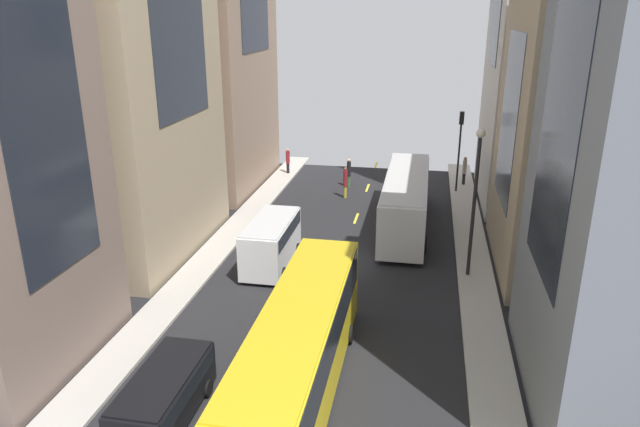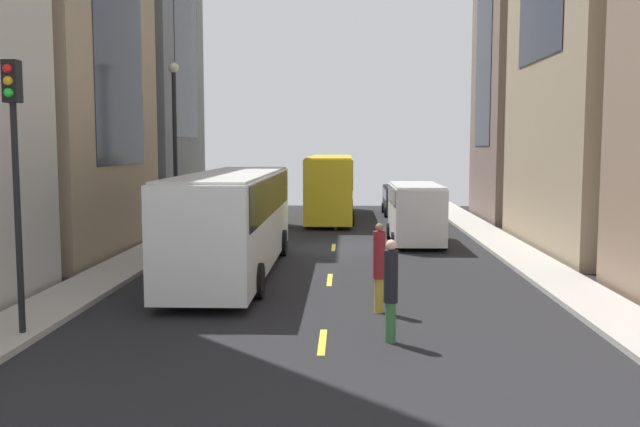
{
  "view_description": "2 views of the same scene",
  "coord_description": "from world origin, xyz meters",
  "px_view_note": "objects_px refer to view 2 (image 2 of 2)",
  "views": [
    {
      "loc": [
        -4.22,
        28.5,
        12.99
      ],
      "look_at": [
        1.27,
        -0.88,
        2.4
      ],
      "focal_mm": 32.5,
      "sensor_mm": 36.0,
      "label": 1
    },
    {
      "loc": [
        0.49,
        -28.85,
        4.28
      ],
      "look_at": [
        -0.57,
        0.23,
        1.4
      ],
      "focal_mm": 39.39,
      "sensor_mm": 36.0,
      "label": 2
    }
  ],
  "objects_px": {
    "delivery_van_white": "(416,209)",
    "pedestrian_walking_far": "(379,265)",
    "city_bus_white": "(234,213)",
    "streetcar_yellow": "(330,182)",
    "pedestrian_crossing_near": "(391,287)",
    "car_black_0": "(400,198)",
    "traffic_light_near_corner": "(14,145)"
  },
  "relations": [
    {
      "from": "pedestrian_walking_far",
      "to": "traffic_light_near_corner",
      "type": "relative_size",
      "value": 0.39
    },
    {
      "from": "pedestrian_walking_far",
      "to": "pedestrian_crossing_near",
      "type": "bearing_deg",
      "value": 77.34
    },
    {
      "from": "delivery_van_white",
      "to": "traffic_light_near_corner",
      "type": "bearing_deg",
      "value": -123.64
    },
    {
      "from": "pedestrian_crossing_near",
      "to": "traffic_light_near_corner",
      "type": "height_order",
      "value": "traffic_light_near_corner"
    },
    {
      "from": "city_bus_white",
      "to": "pedestrian_crossing_near",
      "type": "distance_m",
      "value": 9.29
    },
    {
      "from": "city_bus_white",
      "to": "pedestrian_walking_far",
      "type": "xyz_separation_m",
      "value": [
        4.53,
        -5.28,
        -0.78
      ]
    },
    {
      "from": "streetcar_yellow",
      "to": "pedestrian_crossing_near",
      "type": "height_order",
      "value": "streetcar_yellow"
    },
    {
      "from": "delivery_van_white",
      "to": "pedestrian_walking_far",
      "type": "xyz_separation_m",
      "value": [
        -2.15,
        -12.45,
        -0.28
      ]
    },
    {
      "from": "streetcar_yellow",
      "to": "delivery_van_white",
      "type": "relative_size",
      "value": 2.39
    },
    {
      "from": "streetcar_yellow",
      "to": "pedestrian_walking_far",
      "type": "xyz_separation_m",
      "value": [
        1.73,
        -23.03,
        -0.89
      ]
    },
    {
      "from": "traffic_light_near_corner",
      "to": "delivery_van_white",
      "type": "bearing_deg",
      "value": 56.36
    },
    {
      "from": "pedestrian_crossing_near",
      "to": "traffic_light_near_corner",
      "type": "bearing_deg",
      "value": 87.54
    },
    {
      "from": "city_bus_white",
      "to": "traffic_light_near_corner",
      "type": "distance_m",
      "value": 9.02
    },
    {
      "from": "city_bus_white",
      "to": "car_black_0",
      "type": "distance_m",
      "value": 20.9
    },
    {
      "from": "streetcar_yellow",
      "to": "car_black_0",
      "type": "xyz_separation_m",
      "value": [
        4.17,
        1.92,
        -1.1
      ]
    },
    {
      "from": "streetcar_yellow",
      "to": "traffic_light_near_corner",
      "type": "height_order",
      "value": "traffic_light_near_corner"
    },
    {
      "from": "delivery_van_white",
      "to": "pedestrian_crossing_near",
      "type": "distance_m",
      "value": 15.3
    },
    {
      "from": "car_black_0",
      "to": "delivery_van_white",
      "type": "bearing_deg",
      "value": -91.33
    },
    {
      "from": "car_black_0",
      "to": "traffic_light_near_corner",
      "type": "height_order",
      "value": "traffic_light_near_corner"
    },
    {
      "from": "delivery_van_white",
      "to": "traffic_light_near_corner",
      "type": "distance_m",
      "value": 18.47
    },
    {
      "from": "pedestrian_walking_far",
      "to": "traffic_light_near_corner",
      "type": "height_order",
      "value": "traffic_light_near_corner"
    },
    {
      "from": "city_bus_white",
      "to": "car_black_0",
      "type": "relative_size",
      "value": 2.64
    },
    {
      "from": "delivery_van_white",
      "to": "car_black_0",
      "type": "height_order",
      "value": "delivery_van_white"
    },
    {
      "from": "city_bus_white",
      "to": "pedestrian_walking_far",
      "type": "bearing_deg",
      "value": -49.33
    },
    {
      "from": "car_black_0",
      "to": "pedestrian_walking_far",
      "type": "relative_size",
      "value": 2.01
    },
    {
      "from": "pedestrian_crossing_near",
      "to": "pedestrian_walking_far",
      "type": "bearing_deg",
      "value": -0.19
    },
    {
      "from": "city_bus_white",
      "to": "pedestrian_crossing_near",
      "type": "height_order",
      "value": "city_bus_white"
    },
    {
      "from": "streetcar_yellow",
      "to": "car_black_0",
      "type": "distance_m",
      "value": 4.72
    },
    {
      "from": "streetcar_yellow",
      "to": "traffic_light_near_corner",
      "type": "distance_m",
      "value": 26.62
    },
    {
      "from": "delivery_van_white",
      "to": "pedestrian_crossing_near",
      "type": "height_order",
      "value": "delivery_van_white"
    },
    {
      "from": "city_bus_white",
      "to": "delivery_van_white",
      "type": "relative_size",
      "value": 2.33
    },
    {
      "from": "streetcar_yellow",
      "to": "pedestrian_crossing_near",
      "type": "distance_m",
      "value": 25.83
    }
  ]
}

